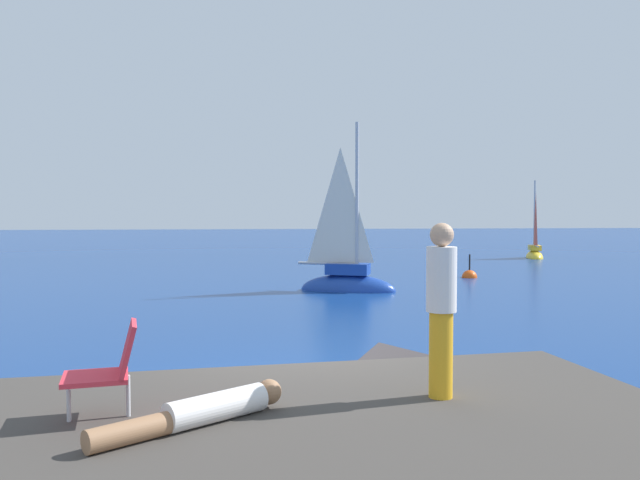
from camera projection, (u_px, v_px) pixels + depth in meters
ground_plane at (296, 396)px, 8.50m from camera, size 160.00×160.00×0.00m
shore_ledge at (277, 457)px, 5.47m from camera, size 7.49×4.37×0.69m
boulder_seaward at (395, 427)px, 7.28m from camera, size 1.31×1.46×0.93m
boulder_inland at (397, 406)px, 8.05m from camera, size 1.89×2.10×1.25m
sailboat_near at (347, 281)px, 19.69m from camera, size 3.10×1.98×5.60m
sailboat_far at (535, 253)px, 33.56m from camera, size 1.44×2.45×4.42m
person_sunbather at (203, 411)px, 5.23m from camera, size 1.49×1.16×0.25m
person_standing at (441, 305)px, 5.98m from camera, size 0.28×0.28×1.62m
beach_chair at (110, 366)px, 5.40m from camera, size 0.67×0.58×0.80m
marker_buoy at (469, 277)px, 23.64m from camera, size 0.56×0.56×1.13m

